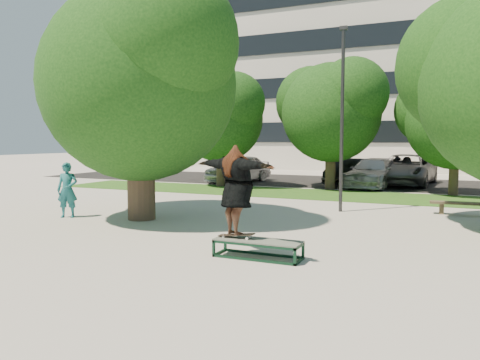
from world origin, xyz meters
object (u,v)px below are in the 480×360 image
at_px(bench, 476,205).
at_px(car_silver_a, 239,168).
at_px(bystander, 67,190).
at_px(car_silver_b, 373,173).
at_px(car_dark, 351,172).
at_px(grind_box, 258,249).
at_px(car_grey, 405,170).
at_px(lamppost, 342,117).
at_px(tree_left, 139,73).

xyz_separation_m(bench, car_silver_a, (-11.74, 7.64, 0.43)).
height_order(bystander, car_silver_a, bystander).
bearing_deg(bench, car_silver_b, 115.47).
xyz_separation_m(car_silver_a, car_dark, (6.10, 1.05, -0.08)).
distance_m(grind_box, bystander, 7.64).
bearing_deg(car_silver_a, car_grey, 25.85).
distance_m(car_dark, car_grey, 2.91).
distance_m(lamppost, car_silver_a, 11.65).
relative_size(grind_box, bench, 0.65).
xyz_separation_m(car_grey, car_silver_b, (-1.39, -1.88, -0.09)).
relative_size(bench, car_dark, 0.65).
distance_m(tree_left, car_dark, 14.47).
distance_m(tree_left, car_silver_b, 14.21).
height_order(tree_left, car_silver_a, tree_left).
distance_m(grind_box, car_silver_a, 17.10).
bearing_deg(bystander, car_grey, 35.18).
bearing_deg(grind_box, bystander, 162.88).
relative_size(grind_box, car_dark, 0.42).
bearing_deg(lamppost, bystander, -148.10).
relative_size(grind_box, car_grey, 0.31).
bearing_deg(tree_left, bystander, -160.97).
xyz_separation_m(grind_box, bench, (4.35, 7.76, 0.16)).
xyz_separation_m(bench, car_silver_b, (-4.37, 8.00, 0.37)).
relative_size(lamppost, car_dark, 1.43).
xyz_separation_m(tree_left, lamppost, (5.29, 3.91, -1.27)).
bearing_deg(bench, car_silver_a, 143.74).
bearing_deg(car_silver_a, bench, -21.53).
height_order(tree_left, car_grey, tree_left).
bearing_deg(car_dark, grind_box, -76.35).
distance_m(tree_left, car_grey, 16.40).
distance_m(tree_left, grind_box, 7.26).
xyz_separation_m(grind_box, bystander, (-7.28, 2.24, 0.67)).
height_order(tree_left, car_dark, tree_left).
xyz_separation_m(tree_left, bystander, (-2.20, -0.76, -3.56)).
distance_m(car_silver_a, car_grey, 9.04).
bearing_deg(car_dark, tree_left, -96.54).
bearing_deg(bystander, car_dark, 41.64).
relative_size(grind_box, car_silver_a, 0.39).
relative_size(bench, car_grey, 0.47).
relative_size(bystander, car_silver_a, 0.37).
relative_size(tree_left, bench, 2.57).
distance_m(car_silver_a, car_dark, 6.19).
bearing_deg(grind_box, lamppost, 88.18).
height_order(lamppost, car_silver_b, lamppost).
relative_size(bench, car_silver_a, 0.60).
relative_size(lamppost, grind_box, 3.39).
distance_m(lamppost, bench, 5.06).
relative_size(lamppost, car_silver_a, 1.32).
height_order(bystander, car_grey, bystander).
height_order(grind_box, bench, bench).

